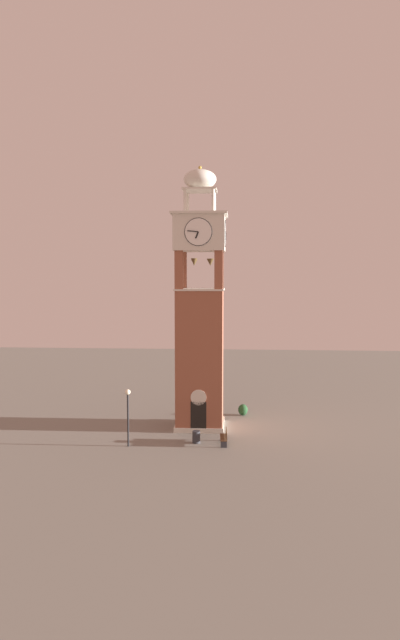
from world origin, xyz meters
TOP-DOWN VIEW (x-y plane):
  - ground at (0.00, 0.00)m, footprint 80.00×80.00m
  - clock_tower at (0.00, -0.00)m, footprint 3.90×3.90m
  - park_bench at (1.87, -3.95)m, footprint 0.52×1.62m
  - lamp_post at (-4.35, -4.79)m, footprint 0.36×0.36m
  - trash_bin at (0.00, -3.82)m, footprint 0.52×0.52m
  - shrub_near_entry at (3.18, 3.34)m, footprint 0.75×0.75m

SIDE VIEW (x-z plane):
  - ground at x=0.00m, z-range 0.00..0.00m
  - trash_bin at x=0.00m, z-range 0.00..0.80m
  - shrub_near_entry at x=3.18m, z-range 0.00..0.88m
  - park_bench at x=1.87m, z-range 0.01..0.96m
  - lamp_post at x=-4.35m, z-range 0.74..4.49m
  - clock_tower at x=0.00m, z-range -1.67..17.04m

